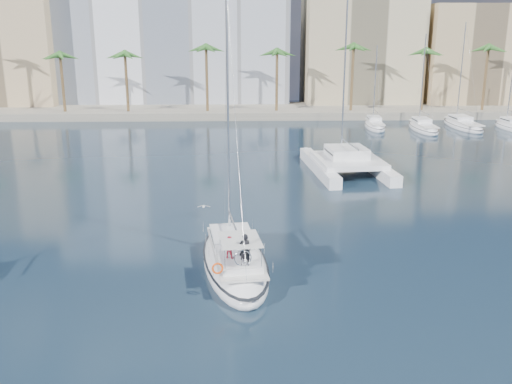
{
  "coord_description": "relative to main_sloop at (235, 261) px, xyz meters",
  "views": [
    {
      "loc": [
        0.34,
        -34.92,
        14.05
      ],
      "look_at": [
        1.37,
        1.5,
        3.54
      ],
      "focal_mm": 40.0,
      "sensor_mm": 36.0,
      "label": 1
    }
  ],
  "objects": [
    {
      "name": "main_sloop",
      "position": [
        0.0,
        0.0,
        0.0
      ],
      "size": [
        5.25,
        12.01,
        17.25
      ],
      "rotation": [
        0.0,
        0.0,
        0.14
      ],
      "color": "white",
      "rests_on": "ground"
    },
    {
      "name": "ground",
      "position": [
        0.05,
        3.04,
        -0.53
      ],
      "size": [
        160.0,
        160.0,
        0.0
      ],
      "primitive_type": "plane",
      "color": "black",
      "rests_on": "ground"
    },
    {
      "name": "palm_right",
      "position": [
        34.05,
        60.04,
        9.75
      ],
      "size": [
        3.6,
        3.6,
        12.3
      ],
      "color": "brown",
      "rests_on": "ground"
    },
    {
      "name": "moored_yacht_c",
      "position": [
        33.05,
        50.04,
        -0.53
      ],
      "size": [
        3.98,
        12.33,
        15.54
      ],
      "primitive_type": null,
      "rotation": [
        0.0,
        0.0,
        0.03
      ],
      "color": "white",
      "rests_on": "ground"
    },
    {
      "name": "palm_left",
      "position": [
        -33.95,
        60.04,
        9.75
      ],
      "size": [
        3.6,
        3.6,
        12.3
      ],
      "color": "brown",
      "rests_on": "ground"
    },
    {
      "name": "quay",
      "position": [
        0.05,
        64.04,
        0.07
      ],
      "size": [
        120.0,
        14.0,
        1.2
      ],
      "primitive_type": "cube",
      "color": "gray",
      "rests_on": "ground"
    },
    {
      "name": "moored_yacht_b",
      "position": [
        26.55,
        48.04,
        -0.53
      ],
      "size": [
        3.32,
        10.83,
        13.72
      ],
      "primitive_type": null,
      "rotation": [
        0.0,
        0.0,
        -0.02
      ],
      "color": "white",
      "rests_on": "ground"
    },
    {
      "name": "palm_centre",
      "position": [
        0.05,
        60.04,
        9.75
      ],
      "size": [
        3.6,
        3.6,
        12.3
      ],
      "color": "brown",
      "rests_on": "ground"
    },
    {
      "name": "catamaran",
      "position": [
        11.16,
        23.99,
        0.65
      ],
      "size": [
        8.04,
        14.21,
        19.7
      ],
      "rotation": [
        0.0,
        0.0,
        0.09
      ],
      "color": "white",
      "rests_on": "ground"
    },
    {
      "name": "moored_yacht_a",
      "position": [
        20.05,
        50.04,
        -0.53
      ],
      "size": [
        3.37,
        9.52,
        11.9
      ],
      "primitive_type": null,
      "rotation": [
        0.0,
        0.0,
        -0.07
      ],
      "color": "white",
      "rests_on": "ground"
    },
    {
      "name": "seagull",
      "position": [
        -2.44,
        9.86,
        0.35
      ],
      "size": [
        1.03,
        0.44,
        0.19
      ],
      "color": "silver",
      "rests_on": "ground"
    },
    {
      "name": "building_beige",
      "position": [
        22.05,
        73.04,
        9.47
      ],
      "size": [
        20.0,
        14.0,
        20.0
      ],
      "primitive_type": "cube",
      "color": "tan",
      "rests_on": "ground"
    },
    {
      "name": "building_tan_right",
      "position": [
        42.05,
        71.04,
        8.47
      ],
      "size": [
        18.0,
        12.0,
        18.0
      ],
      "primitive_type": "cube",
      "color": "tan",
      "rests_on": "ground"
    },
    {
      "name": "building_modern",
      "position": [
        -11.95,
        76.04,
        13.47
      ],
      "size": [
        42.0,
        16.0,
        28.0
      ],
      "primitive_type": "cube",
      "color": "white",
      "rests_on": "ground"
    }
  ]
}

